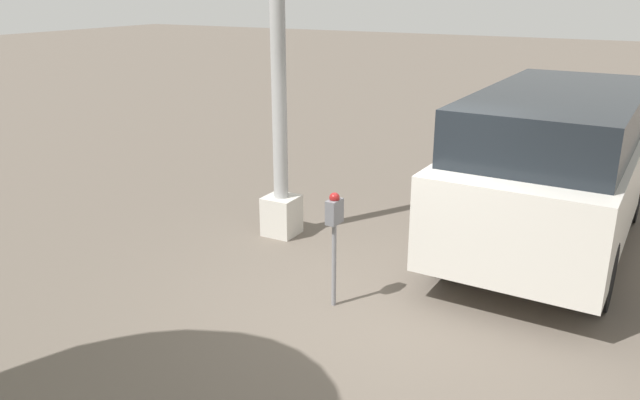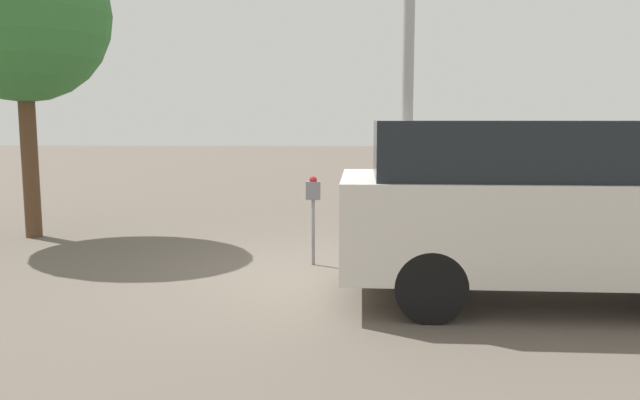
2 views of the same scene
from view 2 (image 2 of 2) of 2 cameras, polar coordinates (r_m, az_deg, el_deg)
The scene contains 5 objects.
ground_plane at distance 8.75m, azimuth -0.36°, elevation -6.47°, with size 80.00×80.00×0.00m, color #60564C.
parking_meter_near at distance 8.93m, azimuth -0.63°, elevation 0.03°, with size 0.21×0.12×1.29m.
lamp_post at distance 10.51m, azimuth 8.00°, elevation 10.23°, with size 0.44×0.44×6.75m.
parked_van at distance 7.60m, azimuth 20.90°, elevation -0.29°, with size 5.06×2.12×2.08m.
street_tree at distance 12.27m, azimuth -25.66°, elevation 15.00°, with size 3.01×3.01×5.39m.
Camera 2 is at (0.32, -8.48, 2.10)m, focal length 35.00 mm.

